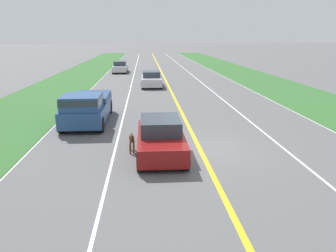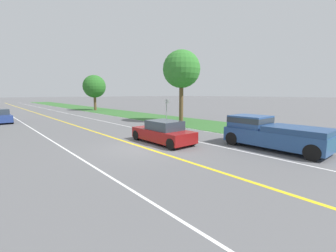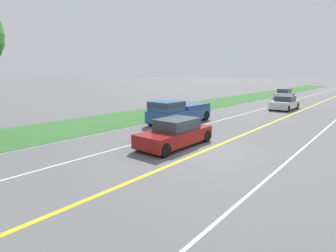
% 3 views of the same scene
% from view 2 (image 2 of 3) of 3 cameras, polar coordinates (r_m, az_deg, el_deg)
% --- Properties ---
extents(ground_plane, '(400.00, 400.00, 0.00)m').
position_cam_2_polar(ground_plane, '(12.86, -6.29, -5.43)').
color(ground_plane, '#5B5B5E').
extents(centre_divider_line, '(0.18, 160.00, 0.01)m').
position_cam_2_polar(centre_divider_line, '(12.86, -6.29, -5.41)').
color(centre_divider_line, yellow).
rests_on(centre_divider_line, ground).
extents(lane_edge_line_right, '(0.14, 160.00, 0.01)m').
position_cam_2_polar(lane_edge_line_right, '(17.67, 12.85, -1.82)').
color(lane_edge_line_right, white).
rests_on(lane_edge_line_right, ground).
extents(lane_dash_same_dir, '(0.10, 160.00, 0.01)m').
position_cam_2_polar(lane_dash_same_dir, '(15.05, 4.82, -3.38)').
color(lane_dash_same_dir, white).
rests_on(lane_dash_same_dir, ground).
extents(lane_dash_oncoming, '(0.10, 160.00, 0.01)m').
position_cam_2_polar(lane_dash_oncoming, '(11.34, -21.21, -7.79)').
color(lane_dash_oncoming, white).
rests_on(lane_dash_oncoming, ground).
extents(grass_verge_right, '(6.00, 160.00, 0.03)m').
position_cam_2_polar(grass_verge_right, '(20.12, 17.98, -0.77)').
color(grass_verge_right, '#33662D').
rests_on(grass_verge_right, ground).
extents(ego_car, '(1.83, 4.28, 1.40)m').
position_cam_2_polar(ego_car, '(13.86, -1.24, -1.64)').
color(ego_car, maroon).
rests_on(ego_car, ground).
extents(dog, '(0.22, 1.07, 0.85)m').
position_cam_2_polar(dog, '(14.54, 2.54, -1.59)').
color(dog, brown).
rests_on(dog, ground).
extents(pickup_truck, '(2.13, 5.28, 1.74)m').
position_cam_2_polar(pickup_truck, '(13.70, 24.72, -1.51)').
color(pickup_truck, '#284C84').
rests_on(pickup_truck, ground).
extents(oncoming_car, '(1.82, 4.40, 1.44)m').
position_cam_2_polar(oncoming_car, '(29.21, -36.82, 1.96)').
color(oncoming_car, navy).
rests_on(oncoming_car, ground).
extents(roadside_tree_right_near, '(3.88, 3.88, 7.48)m').
position_cam_2_polar(roadside_tree_right_near, '(23.95, 3.44, 14.13)').
color(roadside_tree_right_near, brown).
rests_on(roadside_tree_right_near, ground).
extents(roadside_tree_right_far, '(4.00, 4.00, 6.28)m').
position_cam_2_polar(roadside_tree_right_far, '(42.65, -18.21, 9.50)').
color(roadside_tree_right_far, brown).
rests_on(roadside_tree_right_far, ground).
extents(street_sign, '(0.11, 0.64, 2.44)m').
position_cam_2_polar(street_sign, '(23.74, -0.38, 4.66)').
color(street_sign, gray).
rests_on(street_sign, ground).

